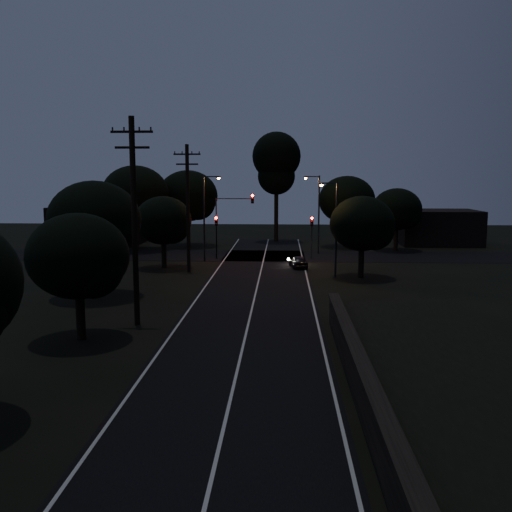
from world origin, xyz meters
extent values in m
plane|color=black|center=(0.00, 0.00, 0.00)|extent=(160.00, 160.00, 0.00)
cube|color=black|center=(0.00, 22.00, 0.01)|extent=(8.00, 70.00, 0.02)
cube|color=black|center=(0.00, 42.00, 0.01)|extent=(60.00, 8.00, 0.02)
cube|color=beige|center=(0.00, 22.00, 0.03)|extent=(0.12, 70.00, 0.01)
cube|color=beige|center=(-3.75, 22.00, 0.03)|extent=(0.12, 70.00, 0.01)
cube|color=beige|center=(3.75, 22.00, 0.03)|extent=(0.12, 70.00, 0.01)
cube|color=black|center=(4.60, 3.00, 0.75)|extent=(0.40, 26.00, 1.50)
cube|color=black|center=(4.60, 3.00, 1.55)|extent=(0.55, 26.00, 0.10)
cube|color=black|center=(8.00, 3.00, 0.60)|extent=(6.50, 26.00, 1.20)
cylinder|color=black|center=(-6.00, 15.00, 5.50)|extent=(0.30, 0.30, 11.00)
cube|color=black|center=(-6.00, 15.00, 10.20)|extent=(2.20, 0.12, 0.12)
cube|color=black|center=(-6.00, 15.00, 9.40)|extent=(1.80, 0.12, 0.12)
cylinder|color=black|center=(-6.00, 32.00, 5.25)|extent=(0.30, 0.30, 10.50)
cube|color=black|center=(-6.00, 32.00, 9.70)|extent=(2.20, 0.12, 0.12)
cube|color=black|center=(-6.00, 32.00, 8.90)|extent=(1.80, 0.12, 0.12)
cylinder|color=black|center=(-8.00, 12.00, 1.15)|extent=(0.44, 0.44, 2.30)
ellipsoid|color=black|center=(-8.00, 12.00, 4.13)|extent=(4.88, 4.88, 4.15)
sphere|color=black|center=(-7.15, 11.51, 3.64)|extent=(2.93, 2.93, 2.93)
cylinder|color=black|center=(-10.50, 22.00, 1.40)|extent=(0.44, 0.44, 2.81)
ellipsoid|color=black|center=(-10.50, 22.00, 5.08)|extent=(6.06, 6.06, 5.15)
sphere|color=black|center=(-9.44, 21.39, 4.48)|extent=(3.64, 3.64, 3.64)
cylinder|color=black|center=(-8.50, 34.00, 1.15)|extent=(0.44, 0.44, 2.31)
ellipsoid|color=black|center=(-8.50, 34.00, 4.15)|extent=(4.92, 4.92, 4.18)
sphere|color=black|center=(-7.64, 33.51, 3.66)|extent=(2.95, 2.95, 2.95)
cylinder|color=black|center=(-9.00, 50.00, 1.59)|extent=(0.44, 0.44, 3.17)
ellipsoid|color=black|center=(-9.00, 50.00, 5.73)|extent=(6.80, 6.80, 5.78)
sphere|color=black|center=(-7.81, 49.32, 5.05)|extent=(4.08, 4.08, 4.08)
cylinder|color=black|center=(-14.00, 46.00, 1.69)|extent=(0.44, 0.44, 3.39)
ellipsoid|color=black|center=(-14.00, 46.00, 6.06)|extent=(7.13, 7.13, 6.06)
sphere|color=black|center=(-12.75, 45.29, 5.35)|extent=(4.28, 4.28, 4.28)
cylinder|color=black|center=(9.00, 50.00, 1.47)|extent=(0.44, 0.44, 2.93)
ellipsoid|color=black|center=(9.00, 50.00, 5.30)|extent=(6.31, 6.31, 5.36)
sphere|color=black|center=(10.10, 49.37, 4.67)|extent=(3.79, 3.79, 3.79)
cylinder|color=black|center=(14.00, 47.00, 1.23)|extent=(0.44, 0.44, 2.47)
ellipsoid|color=black|center=(14.00, 47.00, 4.44)|extent=(5.26, 5.26, 4.47)
sphere|color=black|center=(14.92, 46.47, 3.91)|extent=(3.16, 3.16, 3.16)
cylinder|color=black|center=(8.00, 30.00, 1.19)|extent=(0.44, 0.44, 2.38)
ellipsoid|color=black|center=(8.00, 30.00, 4.28)|extent=(5.06, 5.06, 4.30)
sphere|color=black|center=(8.88, 29.49, 3.77)|extent=(3.03, 3.03, 3.03)
cylinder|color=black|center=(1.00, 55.00, 3.64)|extent=(0.50, 0.50, 7.28)
sphere|color=black|center=(1.00, 55.00, 10.33)|extent=(5.83, 5.83, 5.83)
sphere|color=black|center=(1.00, 55.00, 7.95)|extent=(4.50, 4.50, 4.50)
cube|color=black|center=(-20.00, 52.00, 2.20)|extent=(10.00, 8.00, 4.40)
cube|color=black|center=(20.00, 53.00, 2.00)|extent=(9.00, 7.00, 4.00)
cylinder|color=black|center=(-4.60, 40.00, 1.60)|extent=(0.12, 0.12, 3.20)
cube|color=black|center=(-4.60, 40.00, 3.65)|extent=(0.28, 0.22, 0.90)
sphere|color=#FF0705|center=(-4.60, 39.87, 3.95)|extent=(0.22, 0.22, 0.22)
cylinder|color=black|center=(4.60, 40.00, 1.60)|extent=(0.12, 0.12, 3.20)
cube|color=black|center=(4.60, 40.00, 3.65)|extent=(0.28, 0.22, 0.90)
sphere|color=#FF0705|center=(4.60, 39.87, 3.95)|extent=(0.22, 0.22, 0.22)
cylinder|color=black|center=(-4.60, 40.00, 2.50)|extent=(0.12, 0.12, 5.00)
cube|color=black|center=(-1.10, 40.00, 5.80)|extent=(0.28, 0.22, 0.90)
sphere|color=#FF0705|center=(-1.10, 39.87, 6.10)|extent=(0.22, 0.22, 0.22)
cube|color=black|center=(-2.85, 40.00, 5.80)|extent=(3.50, 0.08, 0.08)
cylinder|color=black|center=(-5.50, 38.00, 4.00)|extent=(0.16, 0.16, 8.00)
cube|color=black|center=(-4.80, 38.00, 7.90)|extent=(1.40, 0.10, 0.10)
cube|color=black|center=(-4.10, 38.00, 7.85)|extent=(0.35, 0.22, 0.12)
sphere|color=orange|center=(-4.10, 38.00, 7.75)|extent=(0.26, 0.26, 0.26)
cylinder|color=black|center=(5.50, 44.00, 4.00)|extent=(0.16, 0.16, 8.00)
cube|color=black|center=(4.80, 44.00, 7.90)|extent=(1.40, 0.10, 0.10)
cube|color=black|center=(4.10, 44.00, 7.85)|extent=(0.35, 0.22, 0.12)
sphere|color=orange|center=(4.10, 44.00, 7.75)|extent=(0.26, 0.26, 0.26)
cylinder|color=black|center=(6.00, 30.00, 3.75)|extent=(0.16, 0.16, 7.50)
cube|color=black|center=(5.40, 30.00, 7.40)|extent=(1.20, 0.10, 0.10)
cube|color=black|center=(4.80, 30.00, 7.35)|extent=(0.35, 0.22, 0.12)
sphere|color=orange|center=(4.80, 30.00, 7.25)|extent=(0.26, 0.26, 0.26)
imported|color=black|center=(3.20, 34.60, 0.54)|extent=(1.80, 3.34, 1.08)
camera|label=1|loc=(1.84, -14.65, 7.92)|focal=40.00mm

